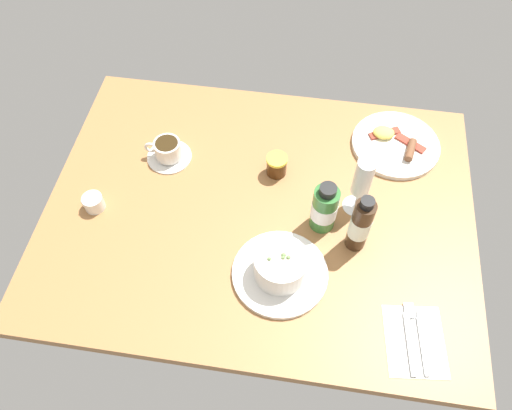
% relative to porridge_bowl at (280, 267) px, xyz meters
% --- Properties ---
extents(ground_plane, '(1.10, 0.84, 0.03)m').
position_rel_porridge_bowl_xyz_m(ground_plane, '(-0.08, 0.18, -0.05)').
color(ground_plane, '#9E6B3D').
extents(porridge_bowl, '(0.23, 0.23, 0.09)m').
position_rel_porridge_bowl_xyz_m(porridge_bowl, '(0.00, 0.00, 0.00)').
color(porridge_bowl, silver).
rests_on(porridge_bowl, ground_plane).
extents(cutlery_setting, '(0.15, 0.18, 0.01)m').
position_rel_porridge_bowl_xyz_m(cutlery_setting, '(0.31, -0.11, -0.03)').
color(cutlery_setting, silver).
rests_on(cutlery_setting, ground_plane).
extents(coffee_cup, '(0.13, 0.12, 0.06)m').
position_rel_porridge_bowl_xyz_m(coffee_cup, '(-0.35, 0.31, -0.01)').
color(coffee_cup, silver).
rests_on(coffee_cup, ground_plane).
extents(creamer_jug, '(0.06, 0.05, 0.05)m').
position_rel_porridge_bowl_xyz_m(creamer_jug, '(-0.50, 0.12, -0.02)').
color(creamer_jug, silver).
rests_on(creamer_jug, ground_plane).
extents(wine_glass, '(0.07, 0.07, 0.18)m').
position_rel_porridge_bowl_xyz_m(wine_glass, '(0.17, 0.22, 0.07)').
color(wine_glass, white).
rests_on(wine_glass, ground_plane).
extents(jam_jar, '(0.06, 0.06, 0.06)m').
position_rel_porridge_bowl_xyz_m(jam_jar, '(-0.05, 0.30, -0.01)').
color(jam_jar, '#48260E').
rests_on(jam_jar, ground_plane).
extents(sauce_bottle_green, '(0.06, 0.06, 0.15)m').
position_rel_porridge_bowl_xyz_m(sauce_bottle_green, '(0.09, 0.16, 0.03)').
color(sauce_bottle_green, '#337233').
rests_on(sauce_bottle_green, ground_plane).
extents(sauce_bottle_brown, '(0.05, 0.05, 0.18)m').
position_rel_porridge_bowl_xyz_m(sauce_bottle_brown, '(0.17, 0.11, 0.05)').
color(sauce_bottle_brown, '#382314').
rests_on(sauce_bottle_brown, ground_plane).
extents(breakfast_plate, '(0.24, 0.24, 0.04)m').
position_rel_porridge_bowl_xyz_m(breakfast_plate, '(0.27, 0.45, -0.03)').
color(breakfast_plate, silver).
rests_on(breakfast_plate, ground_plane).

